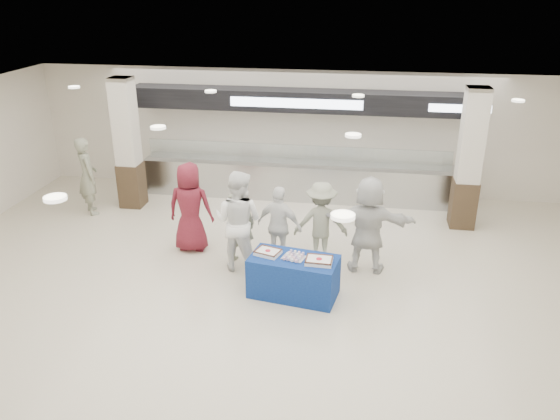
% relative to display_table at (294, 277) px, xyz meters
% --- Properties ---
extents(ground, '(14.00, 14.00, 0.00)m').
position_rel_display_table_xyz_m(ground, '(-0.57, -0.59, -0.38)').
color(ground, beige).
rests_on(ground, ground).
extents(serving_line, '(8.70, 0.85, 2.80)m').
position_rel_display_table_xyz_m(serving_line, '(-0.56, 4.81, 0.78)').
color(serving_line, '#ACAEB3').
rests_on(serving_line, ground).
extents(column_left, '(0.55, 0.55, 3.20)m').
position_rel_display_table_xyz_m(column_left, '(-4.57, 3.61, 1.15)').
color(column_left, '#332417').
rests_on(column_left, ground).
extents(column_right, '(0.55, 0.55, 3.20)m').
position_rel_display_table_xyz_m(column_right, '(3.43, 3.61, 1.15)').
color(column_right, '#332417').
rests_on(column_right, ground).
extents(display_table, '(1.66, 1.02, 0.75)m').
position_rel_display_table_xyz_m(display_table, '(0.00, 0.00, 0.00)').
color(display_table, navy).
rests_on(display_table, ground).
extents(sheet_cake_left, '(0.51, 0.44, 0.09)m').
position_rel_display_table_xyz_m(sheet_cake_left, '(-0.48, 0.07, 0.42)').
color(sheet_cake_left, white).
rests_on(sheet_cake_left, display_table).
extents(sheet_cake_right, '(0.47, 0.37, 0.10)m').
position_rel_display_table_xyz_m(sheet_cake_right, '(0.45, -0.11, 0.42)').
color(sheet_cake_right, white).
rests_on(sheet_cake_right, display_table).
extents(cupcake_tray, '(0.45, 0.38, 0.06)m').
position_rel_display_table_xyz_m(cupcake_tray, '(-0.00, 0.00, 0.41)').
color(cupcake_tray, silver).
rests_on(cupcake_tray, display_table).
extents(civilian_maroon, '(0.94, 0.62, 1.90)m').
position_rel_display_table_xyz_m(civilian_maroon, '(-2.36, 1.49, 0.58)').
color(civilian_maroon, maroon).
rests_on(civilian_maroon, ground).
extents(soldier_a, '(0.77, 0.64, 1.82)m').
position_rel_display_table_xyz_m(soldier_a, '(-1.23, 1.08, 0.53)').
color(soldier_a, gray).
rests_on(soldier_a, ground).
extents(chef_tall, '(1.13, 0.97, 2.02)m').
position_rel_display_table_xyz_m(chef_tall, '(-1.19, 0.84, 0.63)').
color(chef_tall, white).
rests_on(chef_tall, ground).
extents(chef_short, '(1.03, 0.67, 1.63)m').
position_rel_display_table_xyz_m(chef_short, '(-0.44, 1.17, 0.44)').
color(chef_short, white).
rests_on(chef_short, ground).
extents(soldier_b, '(1.14, 0.73, 1.67)m').
position_rel_display_table_xyz_m(soldier_b, '(0.35, 1.42, 0.46)').
color(soldier_b, gray).
rests_on(soldier_b, ground).
extents(civilian_white, '(1.81, 0.61, 1.93)m').
position_rel_display_table_xyz_m(civilian_white, '(1.28, 1.15, 0.59)').
color(civilian_white, silver).
rests_on(civilian_white, ground).
extents(soldier_bg, '(0.79, 0.82, 1.89)m').
position_rel_display_table_xyz_m(soldier_bg, '(-5.39, 3.01, 0.57)').
color(soldier_bg, gray).
rests_on(soldier_bg, ground).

